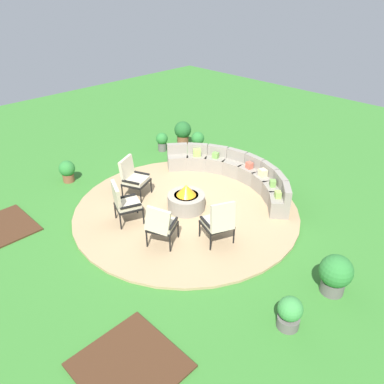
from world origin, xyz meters
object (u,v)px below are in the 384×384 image
at_px(lounge_chair_front_right, 124,202).
at_px(potted_plant_5, 290,312).
at_px(lounge_chair_back_right, 219,221).
at_px(potted_plant_0, 198,141).
at_px(lounge_chair_front_left, 133,177).
at_px(lounge_chair_back_left, 161,224).
at_px(potted_plant_1, 183,132).
at_px(potted_plant_3, 162,141).
at_px(curved_stone_bench, 235,173).
at_px(potted_plant_2, 67,170).
at_px(fire_pit, 186,200).
at_px(potted_plant_4, 335,274).

xyz_separation_m(lounge_chair_front_right, potted_plant_5, (4.36, 0.11, -0.28)).
distance_m(lounge_chair_back_right, potted_plant_0, 5.03).
relative_size(lounge_chair_front_left, lounge_chair_back_left, 1.03).
xyz_separation_m(potted_plant_1, potted_plant_3, (-0.13, -0.82, -0.11)).
height_order(curved_stone_bench, potted_plant_2, curved_stone_bench).
relative_size(lounge_chair_back_left, potted_plant_1, 1.23).
height_order(curved_stone_bench, potted_plant_5, curved_stone_bench).
bearing_deg(curved_stone_bench, lounge_chair_front_left, -120.22).
bearing_deg(potted_plant_5, potted_plant_1, 148.88).
bearing_deg(fire_pit, curved_stone_bench, 90.99).
distance_m(curved_stone_bench, lounge_chair_back_right, 2.81).
distance_m(lounge_chair_back_right, potted_plant_1, 5.59).
bearing_deg(potted_plant_2, lounge_chair_back_right, 9.69).
relative_size(potted_plant_0, potted_plant_1, 0.79).
bearing_deg(potted_plant_5, fire_pit, 160.98).
height_order(fire_pit, potted_plant_3, fire_pit).
distance_m(potted_plant_3, potted_plant_4, 7.39).
xyz_separation_m(potted_plant_0, potted_plant_2, (-1.11, -4.11, -0.01)).
height_order(fire_pit, potted_plant_2, fire_pit).
height_order(lounge_chair_back_right, potted_plant_0, lounge_chair_back_right).
bearing_deg(lounge_chair_back_right, lounge_chair_front_right, 135.20).
bearing_deg(potted_plant_3, lounge_chair_back_left, -41.32).
xyz_separation_m(fire_pit, lounge_chair_front_left, (-1.44, -0.51, 0.29)).
bearing_deg(potted_plant_4, lounge_chair_back_left, -157.48).
height_order(curved_stone_bench, lounge_chair_back_right, lounge_chair_back_right).
bearing_deg(lounge_chair_front_right, lounge_chair_front_left, 154.55).
relative_size(lounge_chair_back_right, potted_plant_3, 1.71).
height_order(fire_pit, lounge_chair_back_left, lounge_chair_back_left).
height_order(lounge_chair_front_right, potted_plant_0, lounge_chair_front_right).
height_order(lounge_chair_front_right, potted_plant_4, lounge_chair_front_right).
height_order(lounge_chair_back_left, potted_plant_5, lounge_chair_back_left).
bearing_deg(potted_plant_4, potted_plant_0, 155.52).
distance_m(potted_plant_0, potted_plant_2, 4.26).
height_order(lounge_chair_back_left, potted_plant_4, lounge_chair_back_left).
relative_size(lounge_chair_back_left, potted_plant_0, 1.55).
bearing_deg(potted_plant_0, potted_plant_3, -136.20).
bearing_deg(fire_pit, potted_plant_1, 137.30).
bearing_deg(potted_plant_2, potted_plant_0, 74.85).
bearing_deg(potted_plant_4, potted_plant_1, 157.73).
xyz_separation_m(curved_stone_bench, potted_plant_1, (-3.03, 0.92, 0.11)).
relative_size(lounge_chair_front_right, potted_plant_4, 1.34).
xyz_separation_m(curved_stone_bench, lounge_chair_front_right, (-0.56, -3.32, 0.25)).
bearing_deg(potted_plant_4, lounge_chair_front_left, -174.85).
distance_m(potted_plant_0, potted_plant_1, 0.73).
distance_m(lounge_chair_front_right, potted_plant_0, 4.59).
relative_size(lounge_chair_back_left, potted_plant_3, 1.64).
height_order(lounge_chair_back_left, potted_plant_0, lounge_chair_back_left).
distance_m(fire_pit, potted_plant_0, 3.67).
height_order(curved_stone_bench, lounge_chair_front_left, lounge_chair_front_left).
distance_m(lounge_chair_front_left, potted_plant_0, 3.46).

